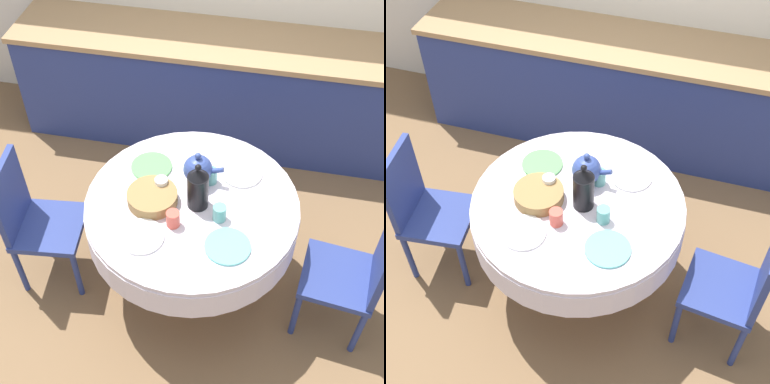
{
  "view_description": "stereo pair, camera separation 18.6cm",
  "coord_description": "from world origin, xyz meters",
  "views": [
    {
      "loc": [
        0.39,
        -1.92,
        2.92
      ],
      "look_at": [
        0.0,
        0.0,
        0.82
      ],
      "focal_mm": 50.0,
      "sensor_mm": 36.0,
      "label": 1
    },
    {
      "loc": [
        0.57,
        -1.87,
        2.92
      ],
      "look_at": [
        0.0,
        0.0,
        0.82
      ],
      "focal_mm": 50.0,
      "sensor_mm": 36.0,
      "label": 2
    }
  ],
  "objects": [
    {
      "name": "ground_plane",
      "position": [
        0.0,
        0.0,
        0.0
      ],
      "size": [
        12.0,
        12.0,
        0.0
      ],
      "primitive_type": "plane",
      "color": "brown"
    },
    {
      "name": "plate_far_right",
      "position": [
        0.24,
        0.27,
        0.74
      ],
      "size": [
        0.24,
        0.24,
        0.01
      ],
      "primitive_type": "cylinder",
      "color": "white",
      "rests_on": "dining_table"
    },
    {
      "name": "kitchen_counter",
      "position": [
        0.0,
        1.45,
        0.44
      ],
      "size": [
        3.24,
        0.64,
        0.88
      ],
      "color": "navy",
      "rests_on": "ground_plane"
    },
    {
      "name": "bread_basket",
      "position": [
        -0.21,
        -0.04,
        0.77
      ],
      "size": [
        0.28,
        0.28,
        0.07
      ],
      "primitive_type": "cylinder",
      "color": "olive",
      "rests_on": "dining_table"
    },
    {
      "name": "plate_far_left",
      "position": [
        -0.29,
        0.22,
        0.74
      ],
      "size": [
        0.24,
        0.24,
        0.01
      ],
      "primitive_type": "cylinder",
      "color": "#5BA85B",
      "rests_on": "dining_table"
    },
    {
      "name": "cup_far_right",
      "position": [
        0.07,
        0.17,
        0.78
      ],
      "size": [
        0.07,
        0.07,
        0.09
      ],
      "primitive_type": "cylinder",
      "color": "#5BA39E",
      "rests_on": "dining_table"
    },
    {
      "name": "plate_near_right",
      "position": [
        0.24,
        -0.27,
        0.74
      ],
      "size": [
        0.24,
        0.24,
        0.01
      ],
      "primitive_type": "cylinder",
      "color": "#60BCB7",
      "rests_on": "dining_table"
    },
    {
      "name": "dining_table",
      "position": [
        0.0,
        0.0,
        0.61
      ],
      "size": [
        1.19,
        1.19,
        0.74
      ],
      "color": "brown",
      "rests_on": "ground_plane"
    },
    {
      "name": "chair_right",
      "position": [
        -0.93,
        -0.1,
        0.5
      ],
      "size": [
        0.44,
        0.44,
        0.91
      ],
      "rotation": [
        0.0,
        0.0,
        -1.46
      ],
      "color": "navy",
      "rests_on": "ground_plane"
    },
    {
      "name": "cup_far_left",
      "position": [
        -0.18,
        0.05,
        0.78
      ],
      "size": [
        0.07,
        0.07,
        0.09
      ],
      "primitive_type": "cylinder",
      "color": "white",
      "rests_on": "dining_table"
    },
    {
      "name": "cup_near_right",
      "position": [
        0.17,
        -0.09,
        0.78
      ],
      "size": [
        0.07,
        0.07,
        0.09
      ],
      "primitive_type": "cylinder",
      "color": "#5BA39E",
      "rests_on": "dining_table"
    },
    {
      "name": "coffee_carafe",
      "position": [
        0.03,
        -0.01,
        0.87
      ],
      "size": [
        0.12,
        0.12,
        0.3
      ],
      "color": "black",
      "rests_on": "dining_table"
    },
    {
      "name": "teapot",
      "position": [
        0.0,
        0.16,
        0.83
      ],
      "size": [
        0.23,
        0.17,
        0.21
      ],
      "color": "#33478E",
      "rests_on": "dining_table"
    },
    {
      "name": "cup_near_left",
      "position": [
        -0.07,
        -0.18,
        0.78
      ],
      "size": [
        0.07,
        0.07,
        0.09
      ],
      "primitive_type": "cylinder",
      "color": "#CC4C3D",
      "rests_on": "dining_table"
    },
    {
      "name": "chair_left",
      "position": [
        0.93,
        -0.12,
        0.5
      ],
      "size": [
        0.45,
        0.45,
        0.91
      ],
      "rotation": [
        0.0,
        0.0,
        1.45
      ],
      "color": "navy",
      "rests_on": "ground_plane"
    },
    {
      "name": "plate_near_left",
      "position": [
        -0.21,
        -0.29,
        0.74
      ],
      "size": [
        0.24,
        0.24,
        0.01
      ],
      "primitive_type": "cylinder",
      "color": "white",
      "rests_on": "dining_table"
    }
  ]
}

